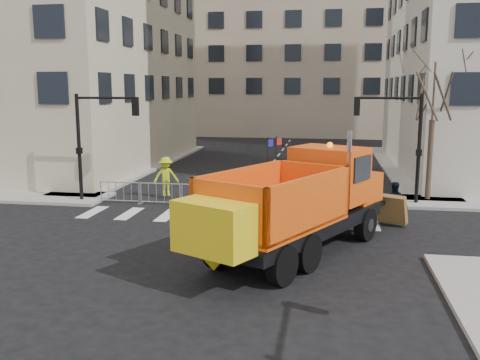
% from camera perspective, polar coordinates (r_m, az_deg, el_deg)
% --- Properties ---
extents(ground, '(120.00, 120.00, 0.00)m').
position_cam_1_polar(ground, '(18.57, -4.17, -8.09)').
color(ground, black).
rests_on(ground, ground).
extents(sidewalk_back, '(64.00, 5.00, 0.15)m').
position_cam_1_polar(sidewalk_back, '(26.60, 0.16, -2.35)').
color(sidewalk_back, gray).
rests_on(sidewalk_back, ground).
extents(building_far, '(30.00, 18.00, 24.00)m').
position_cam_1_polar(building_far, '(69.56, 6.24, 15.04)').
color(building_far, tan).
rests_on(building_far, ground).
extents(traffic_light_left, '(0.18, 0.18, 5.40)m').
position_cam_1_polar(traffic_light_left, '(27.68, -16.78, 3.21)').
color(traffic_light_left, black).
rests_on(traffic_light_left, ground).
extents(traffic_light_right, '(0.18, 0.18, 5.40)m').
position_cam_1_polar(traffic_light_right, '(27.15, 18.54, 3.00)').
color(traffic_light_right, black).
rests_on(traffic_light_right, ground).
extents(crowd_barriers, '(12.60, 0.60, 1.10)m').
position_cam_1_polar(crowd_barriers, '(25.77, -1.81, -1.68)').
color(crowd_barriers, '#9EA0A5').
rests_on(crowd_barriers, ground).
extents(street_tree, '(3.00, 3.00, 7.50)m').
position_cam_1_polar(street_tree, '(28.15, 19.76, 5.31)').
color(street_tree, '#382B21').
rests_on(street_tree, ground).
extents(plow_truck, '(7.64, 11.09, 4.26)m').
position_cam_1_polar(plow_truck, '(18.21, 5.94, -2.30)').
color(plow_truck, black).
rests_on(plow_truck, ground).
extents(cop_a, '(0.84, 0.83, 1.95)m').
position_cam_1_polar(cop_a, '(24.60, 13.41, -1.50)').
color(cop_a, black).
rests_on(cop_a, ground).
extents(cop_b, '(0.96, 0.80, 1.77)m').
position_cam_1_polar(cop_b, '(23.62, 16.06, -2.31)').
color(cop_b, black).
rests_on(cop_b, ground).
extents(cop_c, '(0.84, 1.25, 1.96)m').
position_cam_1_polar(cop_c, '(23.22, 12.58, -2.12)').
color(cop_c, black).
rests_on(cop_c, ground).
extents(worker, '(1.50, 1.24, 2.01)m').
position_cam_1_polar(worker, '(27.89, -7.90, 0.39)').
color(worker, '#BCCC18').
rests_on(worker, sidewalk_back).
extents(newspaper_box, '(0.52, 0.48, 1.10)m').
position_cam_1_polar(newspaper_box, '(27.66, 7.25, -0.64)').
color(newspaper_box, maroon).
rests_on(newspaper_box, sidewalk_back).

